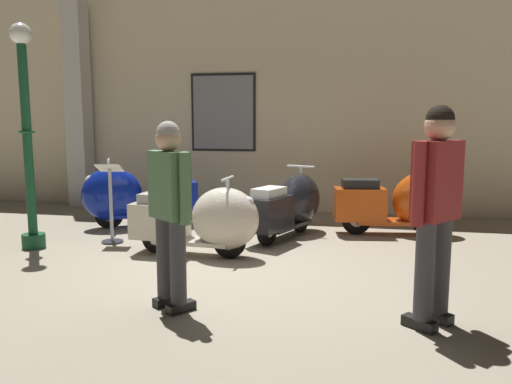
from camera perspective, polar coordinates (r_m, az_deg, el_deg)
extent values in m
plane|color=gray|center=(5.62, -4.39, -8.30)|extent=(60.00, 60.00, 0.00)
cube|color=beige|center=(8.96, 2.04, 10.45)|extent=(18.00, 0.20, 3.92)
cube|color=black|center=(9.04, -3.72, 8.96)|extent=(1.17, 0.03, 1.36)
cube|color=gray|center=(9.02, -3.75, 8.96)|extent=(1.09, 0.01, 1.28)
cube|color=beige|center=(9.89, -19.48, 9.78)|extent=(0.36, 0.36, 3.92)
cylinder|color=black|center=(7.79, -16.28, -2.43)|extent=(0.41, 0.26, 0.42)
cylinder|color=silver|center=(7.79, -16.28, -2.43)|extent=(0.21, 0.17, 0.19)
cylinder|color=black|center=(7.83, -9.02, -2.16)|extent=(0.41, 0.26, 0.42)
cylinder|color=silver|center=(7.83, -9.02, -2.16)|extent=(0.21, 0.17, 0.19)
cube|color=navy|center=(7.80, -12.64, -2.45)|extent=(1.05, 0.78, 0.05)
ellipsoid|color=navy|center=(7.74, -15.98, -0.26)|extent=(1.02, 0.88, 0.79)
cube|color=navy|center=(7.78, -9.36, -0.52)|extent=(0.82, 0.69, 0.46)
cube|color=black|center=(7.75, -9.41, 1.61)|extent=(0.58, 0.48, 0.12)
sphere|color=silver|center=(7.73, -18.21, 1.26)|extent=(0.16, 0.16, 0.16)
cylinder|color=silver|center=(7.70, -16.31, 2.40)|extent=(0.05, 0.05, 0.29)
cylinder|color=silver|center=(7.69, -16.36, 3.48)|extent=(0.23, 0.42, 0.03)
cylinder|color=black|center=(5.88, -3.02, -5.64)|extent=(0.38, 0.09, 0.38)
cylinder|color=silver|center=(5.88, -3.02, -5.64)|extent=(0.18, 0.10, 0.17)
cylinder|color=black|center=(6.20, -11.09, -5.06)|extent=(0.38, 0.09, 0.38)
cylinder|color=silver|center=(6.20, -11.09, -5.06)|extent=(0.18, 0.10, 0.17)
cube|color=beige|center=(6.03, -7.16, -5.54)|extent=(0.92, 0.38, 0.05)
ellipsoid|color=beige|center=(5.83, -3.49, -3.02)|extent=(0.82, 0.53, 0.73)
cube|color=beige|center=(6.14, -10.82, -3.18)|extent=(0.66, 0.41, 0.42)
cube|color=gray|center=(6.09, -10.89, -0.71)|extent=(0.47, 0.29, 0.11)
sphere|color=silver|center=(5.72, -0.94, -1.18)|extent=(0.14, 0.14, 0.14)
cylinder|color=silver|center=(5.77, -3.24, 0.22)|extent=(0.04, 0.04, 0.27)
cylinder|color=silver|center=(5.75, -3.25, 1.54)|extent=(0.05, 0.42, 0.03)
cylinder|color=black|center=(7.27, 5.09, -2.99)|extent=(0.21, 0.39, 0.39)
cylinder|color=silver|center=(7.27, 5.09, -2.99)|extent=(0.15, 0.20, 0.17)
cylinder|color=black|center=(6.48, 1.30, -4.32)|extent=(0.21, 0.39, 0.39)
cylinder|color=silver|center=(6.48, 1.30, -4.32)|extent=(0.15, 0.20, 0.17)
cube|color=black|center=(6.87, 3.31, -3.78)|extent=(0.66, 0.99, 0.05)
ellipsoid|color=black|center=(7.17, 4.94, -0.89)|extent=(0.76, 0.94, 0.74)
cube|color=black|center=(6.47, 1.49, -2.41)|extent=(0.60, 0.75, 0.43)
cube|color=silver|center=(6.42, 1.49, -0.03)|extent=(0.42, 0.53, 0.12)
sphere|color=silver|center=(7.39, 5.95, 0.94)|extent=(0.15, 0.15, 0.15)
cylinder|color=silver|center=(7.16, 5.08, 1.82)|extent=(0.04, 0.04, 0.27)
cylinder|color=silver|center=(7.14, 5.10, 2.90)|extent=(0.41, 0.18, 0.03)
cube|color=silver|center=(7.30, 3.22, -1.11)|extent=(0.24, 0.61, 0.02)
cylinder|color=black|center=(7.43, 18.71, -3.06)|extent=(0.42, 0.14, 0.41)
cylinder|color=silver|center=(7.43, 18.71, -3.06)|extent=(0.20, 0.13, 0.18)
cylinder|color=black|center=(7.22, 11.26, -3.09)|extent=(0.42, 0.14, 0.41)
cylinder|color=silver|center=(7.22, 11.26, -3.09)|extent=(0.20, 0.13, 0.18)
cube|color=#C6470F|center=(7.32, 15.03, -3.24)|extent=(1.02, 0.51, 0.05)
ellipsoid|color=#C6470F|center=(7.37, 18.43, -0.84)|extent=(0.93, 0.66, 0.78)
cube|color=#C6470F|center=(7.19, 11.63, -1.33)|extent=(0.75, 0.51, 0.45)
cube|color=black|center=(7.15, 11.69, 0.94)|extent=(0.53, 0.36, 0.12)
sphere|color=silver|center=(7.42, 20.65, 0.79)|extent=(0.15, 0.15, 0.15)
cylinder|color=silver|center=(7.33, 18.79, 1.92)|extent=(0.05, 0.05, 0.29)
cylinder|color=silver|center=(7.32, 18.84, 3.04)|extent=(0.10, 0.45, 0.03)
cube|color=silver|center=(7.62, 17.90, -0.92)|extent=(0.68, 0.12, 0.02)
cylinder|color=#144728|center=(6.93, -23.84, -5.08)|extent=(0.28, 0.28, 0.18)
cylinder|color=#144728|center=(6.77, -24.43, 5.24)|extent=(0.11, 0.11, 2.31)
torus|color=#144728|center=(6.77, -24.49, 6.22)|extent=(0.19, 0.19, 0.04)
sphere|color=white|center=(6.84, -25.07, 15.91)|extent=(0.26, 0.26, 0.26)
cube|color=black|center=(4.36, -8.47, -12.76)|extent=(0.22, 0.26, 0.08)
cylinder|color=#38383D|center=(4.22, -8.81, -7.35)|extent=(0.13, 0.13, 0.78)
cube|color=black|center=(4.53, -9.98, -12.00)|extent=(0.22, 0.26, 0.08)
cylinder|color=#38383D|center=(4.39, -10.33, -6.77)|extent=(0.13, 0.13, 0.78)
cube|color=#4C724C|center=(4.19, -9.78, 0.79)|extent=(0.41, 0.37, 0.55)
cylinder|color=#4C724C|center=(4.00, -8.05, 0.36)|extent=(0.09, 0.09, 0.57)
cylinder|color=#4C724C|center=(4.38, -11.35, 0.94)|extent=(0.09, 0.09, 0.57)
sphere|color=tan|center=(4.16, -9.90, 5.95)|extent=(0.21, 0.21, 0.21)
sphere|color=gray|center=(4.16, -9.92, 6.60)|extent=(0.19, 0.19, 0.19)
cube|color=black|center=(4.36, 19.64, -13.09)|extent=(0.27, 0.25, 0.08)
cylinder|color=#38383D|center=(4.21, 20.18, -7.28)|extent=(0.14, 0.14, 0.84)
cube|color=black|center=(4.18, 18.00, -13.95)|extent=(0.27, 0.25, 0.08)
cylinder|color=#38383D|center=(4.03, 18.53, -7.90)|extent=(0.14, 0.14, 0.84)
cube|color=maroon|center=(4.00, 19.80, 1.23)|extent=(0.40, 0.43, 0.59)
cylinder|color=maroon|center=(4.21, 21.48, 1.33)|extent=(0.09, 0.09, 0.62)
cylinder|color=maroon|center=(3.80, 17.92, 0.82)|extent=(0.09, 0.09, 0.62)
sphere|color=tan|center=(3.98, 20.07, 7.03)|extent=(0.23, 0.23, 0.23)
sphere|color=black|center=(3.98, 20.11, 7.76)|extent=(0.21, 0.21, 0.21)
cylinder|color=#333338|center=(6.90, -15.93, -5.42)|extent=(0.28, 0.28, 0.02)
cylinder|color=#A5A5AD|center=(6.80, -16.08, -1.48)|extent=(0.04, 0.04, 0.94)
cube|color=silver|center=(6.74, -16.24, 2.62)|extent=(0.35, 0.27, 0.12)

